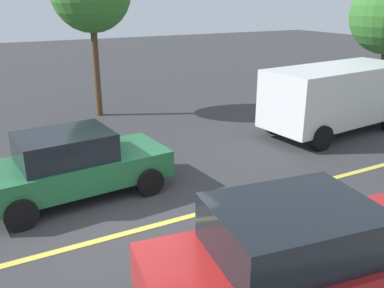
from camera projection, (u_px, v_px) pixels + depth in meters
name	position (u px, v px, depth m)	size (l,w,h in m)	color
ground_plane	(131.00, 232.00, 8.06)	(80.00, 80.00, 0.00)	#38383A
lane_marking_centre	(256.00, 199.00, 9.40)	(28.00, 0.16, 0.01)	#E0D14C
white_van	(335.00, 95.00, 13.71)	(5.37, 2.66, 2.20)	white
car_red_mid_road	(300.00, 257.00, 5.87)	(4.80, 2.60, 1.68)	red
car_green_near_curb	(73.00, 164.00, 9.28)	(4.24, 2.20, 1.54)	#236B3D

